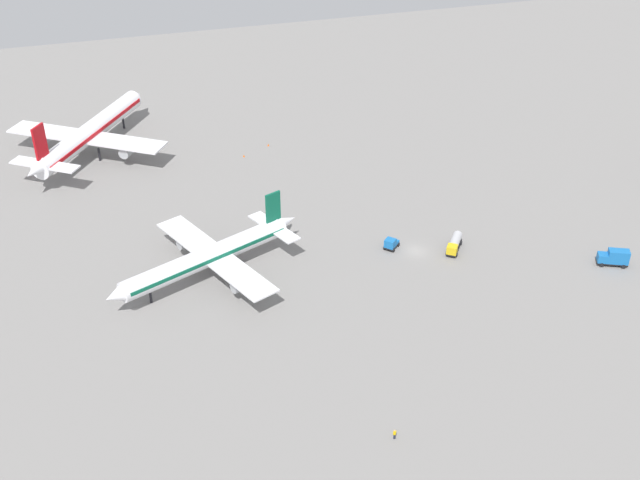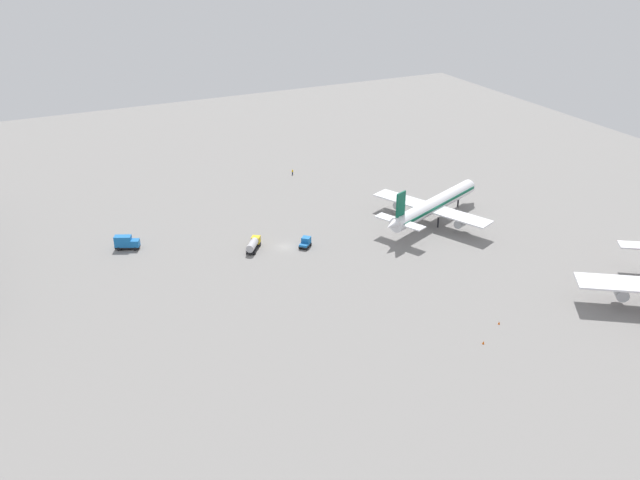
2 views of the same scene
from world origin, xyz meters
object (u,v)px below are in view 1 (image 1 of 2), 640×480
airplane_at_gate (209,256)px  baggage_tug (391,244)px  fuel_truck (454,244)px  ground_crew_worker (395,434)px  safety_cone_near_gate (244,156)px  catering_truck (614,257)px  airplane_taxiing (89,133)px  safety_cone_mid_apron (268,145)px

airplane_at_gate → baggage_tug: 35.35m
airplane_at_gate → fuel_truck: 47.08m
fuel_truck → airplane_at_gate: bearing=-59.4°
airplane_at_gate → ground_crew_worker: (-46.87, -18.24, -3.62)m
fuel_truck → safety_cone_near_gate: fuel_truck is taller
catering_truck → ground_crew_worker: bearing=52.4°
airplane_taxiing → fuel_truck: bearing=-99.9°
airplane_taxiing → safety_cone_near_gate: (-11.94, -34.01, -5.11)m
airplane_at_gate → catering_truck: size_ratio=6.51×
safety_cone_mid_apron → airplane_at_gate: bearing=155.5°
airplane_at_gate → safety_cone_mid_apron: (50.12, -22.85, -4.17)m
airplane_taxiing → fuel_truck: size_ratio=6.85×
baggage_tug → safety_cone_near_gate: baggage_tug is taller
catering_truck → safety_cone_mid_apron: catering_truck is taller
catering_truck → baggage_tug: (17.08, 38.04, -0.54)m
ground_crew_worker → safety_cone_near_gate: size_ratio=2.78×
fuel_truck → safety_cone_mid_apron: 59.58m
airplane_at_gate → catering_truck: (-17.68, -73.24, -2.78)m
fuel_truck → baggage_tug: 12.20m
airplane_at_gate → safety_cone_near_gate: bearing=-132.5°
fuel_truck → baggage_tug: size_ratio=1.67×
airplane_taxiing → fuel_truck: airplane_taxiing is taller
airplane_at_gate → safety_cone_near_gate: airplane_at_gate is taller
airplane_taxiing → safety_cone_near_gate: bearing=-75.3°
baggage_tug → fuel_truck: bearing=117.2°
airplane_taxiing → safety_cone_mid_apron: 41.94m
safety_cone_near_gate → fuel_truck: bearing=-148.6°
airplane_at_gate → baggage_tug: size_ratio=10.32×
ground_crew_worker → safety_cone_near_gate: 92.94m
airplane_taxiing → fuel_truck: 90.07m
airplane_taxiing → baggage_tug: size_ratio=11.47×
airplane_at_gate → airplane_taxiing: 60.73m
airplane_at_gate → safety_cone_near_gate: size_ratio=63.85×
airplane_at_gate → airplane_taxiing: (57.99, 18.03, 0.93)m
fuel_truck → ground_crew_worker: bearing=2.1°
airplane_taxiing → safety_cone_near_gate: airplane_taxiing is taller
catering_truck → safety_cone_near_gate: size_ratio=9.81×
safety_cone_near_gate → safety_cone_mid_apron: 7.99m
airplane_at_gate → baggage_tug: (-0.60, -35.19, -3.32)m
fuel_truck → safety_cone_mid_apron: fuel_truck is taller
baggage_tug → ground_crew_worker: bearing=25.5°
airplane_taxiing → safety_cone_mid_apron: bearing=-66.8°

